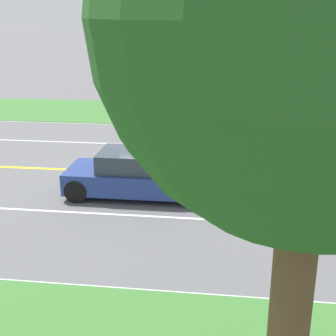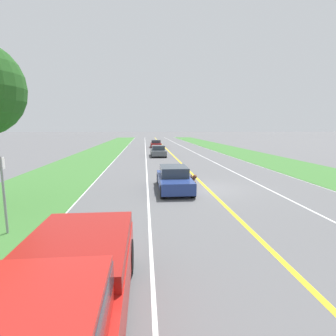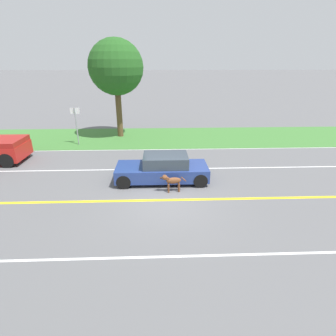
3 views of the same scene
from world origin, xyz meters
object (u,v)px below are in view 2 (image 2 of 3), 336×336
ego_car (174,179)px  dog (193,179)px  car_trailing_mid (156,144)px  pickup_truck (56,303)px  street_sign (3,186)px  car_trailing_near (158,151)px

ego_car → dog: ego_car is taller
dog → car_trailing_mid: car_trailing_mid is taller
ego_car → car_trailing_mid: bearing=-90.7°
pickup_truck → street_sign: (3.29, -5.09, 0.73)m
car_trailing_near → street_sign: (6.36, 23.84, 1.03)m
ego_car → street_sign: size_ratio=1.68×
dog → pickup_truck: (4.23, 11.31, 0.38)m
ego_car → car_trailing_near: size_ratio=1.02×
car_trailing_near → car_trailing_mid: car_trailing_mid is taller
dog → car_trailing_mid: bearing=-94.6°
pickup_truck → car_trailing_mid: pickup_truck is taller
ego_car → car_trailing_mid: (-0.38, -32.55, -0.00)m
car_trailing_near → car_trailing_mid: (-0.34, -14.55, 0.00)m
ego_car → street_sign: 8.67m
pickup_truck → car_trailing_near: bearing=-96.1°
dog → street_sign: street_sign is taller
ego_car → car_trailing_near: bearing=-90.1°
car_trailing_mid → street_sign: (6.71, 38.39, 1.03)m
car_trailing_mid → pickup_truck: bearing=85.5°
pickup_truck → ego_car: bearing=-105.5°
pickup_truck → car_trailing_mid: (-3.41, -43.48, -0.30)m
dog → car_trailing_near: (1.16, -17.62, 0.08)m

